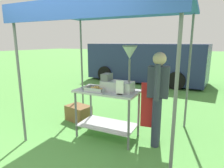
{
  "coord_description": "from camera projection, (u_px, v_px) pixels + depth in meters",
  "views": [
    {
      "loc": [
        1.84,
        -1.94,
        1.77
      ],
      "look_at": [
        0.29,
        1.29,
        0.99
      ],
      "focal_mm": 31.01,
      "sensor_mm": 36.0,
      "label": 1
    }
  ],
  "objects": [
    {
      "name": "donut_tray",
      "position": [
        96.0,
        89.0,
        3.46
      ],
      "size": [
        0.38,
        0.26,
        0.07
      ],
      "color": "#B7B7BC",
      "rests_on": "donut_cart"
    },
    {
      "name": "menu_sign",
      "position": [
        120.0,
        89.0,
        3.18
      ],
      "size": [
        0.13,
        0.05,
        0.24
      ],
      "color": "black",
      "rests_on": "donut_cart"
    },
    {
      "name": "supply_crate",
      "position": [
        79.0,
        113.0,
        4.44
      ],
      "size": [
        0.6,
        0.49,
        0.34
      ],
      "color": "brown",
      "rests_on": "ground"
    },
    {
      "name": "ground_plane",
      "position": [
        154.0,
        85.0,
        8.15
      ],
      "size": [
        70.0,
        70.0,
        0.0
      ],
      "primitive_type": "plane",
      "color": "#519342"
    },
    {
      "name": "stall_canopy",
      "position": [
        109.0,
        14.0,
        3.31
      ],
      "size": [
        2.77,
        2.08,
        2.34
      ],
      "color": "slate",
      "rests_on": "ground"
    },
    {
      "name": "van_navy",
      "position": [
        146.0,
        62.0,
        8.78
      ],
      "size": [
        5.31,
        2.45,
        1.69
      ],
      "color": "navy",
      "rests_on": "ground"
    },
    {
      "name": "donut_fryer",
      "position": [
        120.0,
        76.0,
        3.36
      ],
      "size": [
        0.62,
        0.28,
        0.8
      ],
      "color": "#B7B7BC",
      "rests_on": "donut_cart"
    },
    {
      "name": "donut_cart",
      "position": [
        107.0,
        104.0,
        3.56
      ],
      "size": [
        1.14,
        0.63,
        0.91
      ],
      "color": "#B7B7BC",
      "rests_on": "ground"
    },
    {
      "name": "vendor",
      "position": [
        157.0,
        94.0,
        3.27
      ],
      "size": [
        0.46,
        0.54,
        1.61
      ],
      "color": "#2D3347",
      "rests_on": "ground"
    }
  ]
}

